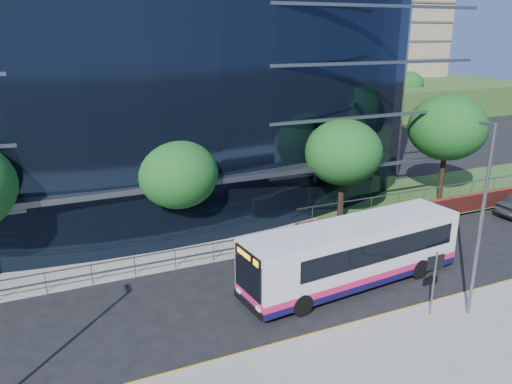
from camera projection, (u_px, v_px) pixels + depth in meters
name	position (u px, v px, depth m)	size (l,w,h in m)	color
ground	(317.00, 322.00, 20.46)	(200.00, 200.00, 0.00)	black
kerb	(330.00, 333.00, 19.57)	(80.00, 0.25, 0.16)	gray
yellow_line_outer	(327.00, 332.00, 19.76)	(80.00, 0.08, 0.01)	gold
yellow_line_inner	(325.00, 330.00, 19.89)	(80.00, 0.08, 0.01)	gold
far_forecourt	(121.00, 246.00, 27.67)	(50.00, 8.00, 0.10)	gray
grass_verge	(508.00, 182.00, 39.34)	(36.00, 8.00, 0.12)	#2D511E
glass_office	(117.00, 83.00, 34.57)	(44.00, 23.10, 16.00)	black
guard_railings	(91.00, 269.00, 23.18)	(24.00, 0.05, 1.10)	slate
apartment_block	(308.00, 34.00, 79.23)	(60.00, 42.00, 30.00)	#2D511E
street_sign	(435.00, 270.00, 20.17)	(0.85, 0.09, 2.80)	slate
tree_far_b	(178.00, 174.00, 26.26)	(4.29, 4.29, 6.05)	black
tree_far_c	(343.00, 152.00, 29.62)	(4.62, 4.62, 6.51)	black
tree_far_d	(448.00, 127.00, 33.79)	(5.28, 5.28, 7.44)	black
tree_dist_e	(319.00, 88.00, 63.17)	(4.62, 4.62, 6.51)	black
tree_dist_f	(408.00, 85.00, 71.24)	(4.29, 4.29, 6.05)	black
streetlight_east	(481.00, 217.00, 19.55)	(0.15, 0.77, 8.00)	slate
city_bus	(355.00, 253.00, 23.12)	(11.27, 3.54, 3.00)	silver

